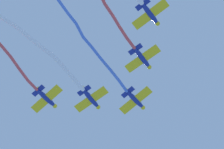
{
  "coord_description": "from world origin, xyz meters",
  "views": [
    {
      "loc": [
        23.67,
        -32.16,
        4.68
      ],
      "look_at": [
        0.15,
        -9.15,
        84.64
      ],
      "focal_mm": 67.84,
      "sensor_mm": 36.0,
      "label": 1
    }
  ],
  "objects_px": {
    "airplane_lead": "(135,100)",
    "airplane_trail": "(150,14)",
    "airplane_left_wing": "(91,99)",
    "airplane_slot": "(47,98)",
    "airplane_right_wing": "(142,58)"
  },
  "relations": [
    {
      "from": "airplane_lead",
      "to": "airplane_slot",
      "type": "bearing_deg",
      "value": 133.99
    },
    {
      "from": "airplane_right_wing",
      "to": "airplane_slot",
      "type": "xyz_separation_m",
      "value": [
        -20.08,
        -8.08,
        -0.6
      ]
    },
    {
      "from": "airplane_right_wing",
      "to": "airplane_slot",
      "type": "height_order",
      "value": "airplane_right_wing"
    },
    {
      "from": "airplane_slot",
      "to": "airplane_trail",
      "type": "distance_m",
      "value": 27.65
    },
    {
      "from": "airplane_slot",
      "to": "airplane_trail",
      "type": "xyz_separation_m",
      "value": [
        27.54,
        2.51,
        0.3
      ]
    },
    {
      "from": "airplane_trail",
      "to": "airplane_lead",
      "type": "bearing_deg",
      "value": 46.04
    },
    {
      "from": "airplane_right_wing",
      "to": "airplane_slot",
      "type": "bearing_deg",
      "value": 103.52
    },
    {
      "from": "airplane_right_wing",
      "to": "airplane_trail",
      "type": "bearing_deg",
      "value": -135.17
    },
    {
      "from": "airplane_right_wing",
      "to": "airplane_left_wing",
      "type": "bearing_deg",
      "value": 86.81
    },
    {
      "from": "airplane_left_wing",
      "to": "airplane_slot",
      "type": "height_order",
      "value": "airplane_left_wing"
    },
    {
      "from": "airplane_lead",
      "to": "airplane_slot",
      "type": "relative_size",
      "value": 1.0
    },
    {
      "from": "airplane_lead",
      "to": "airplane_left_wing",
      "type": "relative_size",
      "value": 0.99
    },
    {
      "from": "airplane_lead",
      "to": "airplane_trail",
      "type": "relative_size",
      "value": 0.99
    },
    {
      "from": "airplane_left_wing",
      "to": "airplane_slot",
      "type": "relative_size",
      "value": 1.01
    },
    {
      "from": "airplane_lead",
      "to": "airplane_trail",
      "type": "distance_m",
      "value": 18.6
    }
  ]
}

